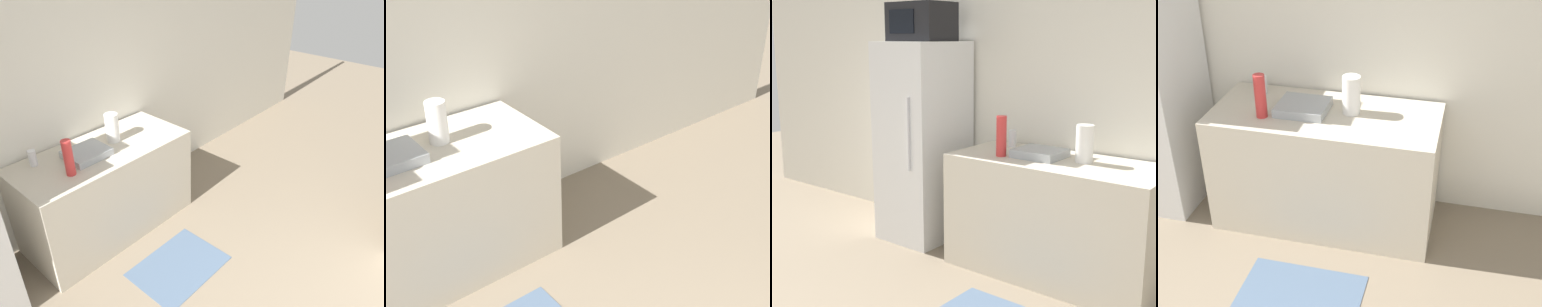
# 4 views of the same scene
# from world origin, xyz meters

# --- Properties ---
(wall_back) EXTENTS (8.00, 0.06, 2.60)m
(wall_back) POSITION_xyz_m (0.00, 3.42, 1.30)
(wall_back) COLOR silver
(wall_back) RESTS_ON ground_plane
(refrigerator) EXTENTS (0.57, 0.68, 1.67)m
(refrigerator) POSITION_xyz_m (-1.29, 3.03, 0.84)
(refrigerator) COLOR silver
(refrigerator) RESTS_ON ground_plane
(microwave) EXTENTS (0.48, 0.37, 0.31)m
(microwave) POSITION_xyz_m (-1.29, 3.02, 1.83)
(microwave) COLOR black
(microwave) RESTS_ON refrigerator
(counter) EXTENTS (1.54, 0.69, 0.86)m
(counter) POSITION_xyz_m (-0.00, 3.02, 0.43)
(counter) COLOR beige
(counter) RESTS_ON ground_plane
(sink_basin) EXTENTS (0.34, 0.30, 0.06)m
(sink_basin) POSITION_xyz_m (-0.15, 3.02, 0.89)
(sink_basin) COLOR #9EA3A8
(sink_basin) RESTS_ON counter
(bottle_tall) EXTENTS (0.08, 0.08, 0.30)m
(bottle_tall) POSITION_xyz_m (-0.39, 2.88, 1.01)
(bottle_tall) COLOR red
(bottle_tall) RESTS_ON counter
(bottle_short) EXTENTS (0.06, 0.06, 0.13)m
(bottle_short) POSITION_xyz_m (-0.52, 3.22, 0.93)
(bottle_short) COLOR silver
(bottle_short) RESTS_ON counter
(paper_towel_roll) EXTENTS (0.12, 0.12, 0.26)m
(paper_towel_roll) POSITION_xyz_m (0.17, 3.07, 0.99)
(paper_towel_roll) COLOR white
(paper_towel_roll) RESTS_ON counter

